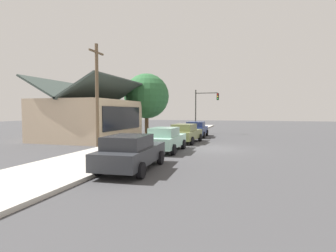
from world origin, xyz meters
TOP-DOWN VIEW (x-y plane):
  - ground_plane at (0.00, 0.00)m, footprint 120.00×120.00m
  - sidewalk_curb at (0.00, 5.60)m, footprint 60.00×4.20m
  - car_charcoal at (-8.09, 2.66)m, footprint 4.81×2.27m
  - car_seafoam at (-2.34, 2.81)m, footprint 4.53×2.00m
  - car_olive at (2.80, 2.66)m, footprint 4.63×2.27m
  - car_navy at (8.20, 2.72)m, footprint 4.67×2.19m
  - storefront_building at (3.07, 11.98)m, footprint 9.66×7.18m
  - shade_tree at (9.79, 8.84)m, footprint 5.15×5.15m
  - traffic_light_main at (12.39, 2.54)m, footprint 0.37×2.79m
  - utility_pole_wooden at (-1.79, 8.20)m, footprint 1.80×0.24m
  - fire_hydrant_red at (-2.40, 4.20)m, footprint 0.22×0.22m

SIDE VIEW (x-z plane):
  - ground_plane at x=0.00m, z-range 0.00..0.00m
  - sidewalk_curb at x=0.00m, z-range 0.00..0.16m
  - fire_hydrant_red at x=-2.40m, z-range 0.14..0.85m
  - car_seafoam at x=-2.34m, z-range 0.02..1.61m
  - car_olive at x=2.80m, z-range 0.02..1.61m
  - car_navy at x=8.20m, z-range 0.02..1.61m
  - car_charcoal at x=-8.09m, z-range 0.02..1.61m
  - storefront_building at x=3.07m, z-range -0.83..4.81m
  - traffic_light_main at x=12.39m, z-range 0.89..6.09m
  - utility_pole_wooden at x=-1.79m, z-range 0.18..7.68m
  - shade_tree at x=9.79m, z-range 0.90..7.87m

